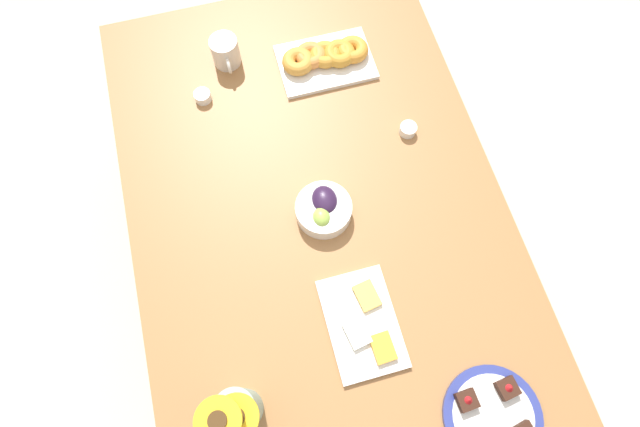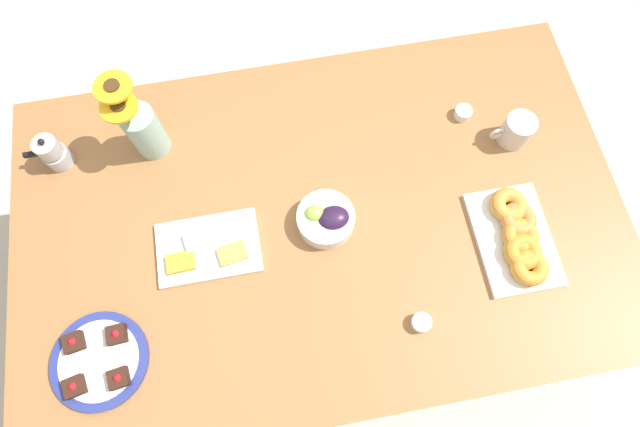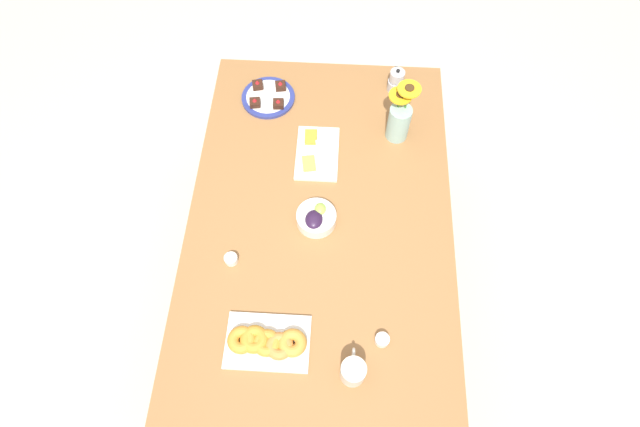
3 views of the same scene
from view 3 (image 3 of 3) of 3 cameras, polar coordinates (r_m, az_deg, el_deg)
name	(u,v)px [view 3 (image 3 of 3)]	position (r m, az deg, el deg)	size (l,w,h in m)	color
ground_plane	(320,286)	(2.56, 0.00, -8.34)	(6.00, 6.00, 0.00)	beige
dining_table	(320,229)	(1.96, 0.00, -1.74)	(1.60, 1.00, 0.74)	#9E6B3D
coffee_mug	(353,371)	(1.65, 3.80, -17.53)	(0.12, 0.08, 0.09)	beige
grape_bowl	(316,218)	(1.85, -0.44, -0.51)	(0.15, 0.15, 0.07)	white
cheese_platter	(317,152)	(2.03, -0.38, 6.99)	(0.26, 0.17, 0.03)	white
croissant_platter	(267,342)	(1.70, -6.05, -14.41)	(0.19, 0.29, 0.05)	white
jam_cup_honey	(382,340)	(1.72, 7.12, -14.13)	(0.05, 0.05, 0.03)	white
jam_cup_berry	(231,259)	(1.83, -10.14, -5.14)	(0.05, 0.05, 0.03)	white
dessert_plate	(268,97)	(2.23, -5.94, 13.10)	(0.23, 0.23, 0.05)	navy
flower_vase	(399,120)	(2.05, 9.04, 10.52)	(0.11, 0.12, 0.27)	#99C1B7
moka_pot	(396,81)	(2.25, 8.70, 14.73)	(0.11, 0.07, 0.12)	#B7B7BC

